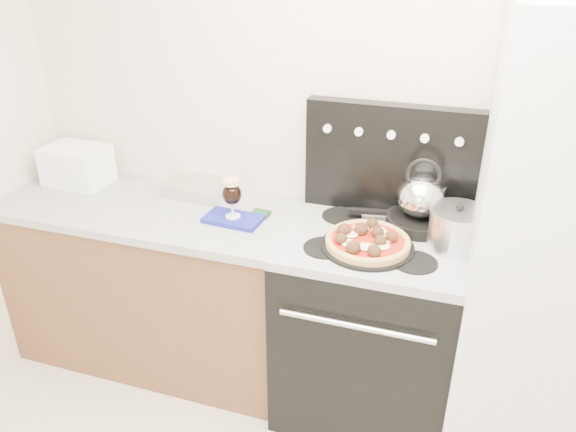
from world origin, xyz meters
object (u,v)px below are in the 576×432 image
at_px(tea_kettle, 421,193).
at_px(stock_pot, 457,230).
at_px(base_cabinet, 158,286).
at_px(fridge, 557,262).
at_px(beer_glass, 232,198).
at_px(pizza_pan, 367,246).
at_px(stove_body, 368,329).
at_px(skillet, 418,222).
at_px(oven_mitt, 233,219).
at_px(pizza, 368,240).
at_px(toaster_oven, 77,165).

distance_m(tea_kettle, stock_pot, 0.23).
bearing_deg(stock_pot, base_cabinet, 179.86).
bearing_deg(base_cabinet, fridge, -1.59).
xyz_separation_m(fridge, tea_kettle, (-0.54, 0.18, 0.13)).
distance_m(fridge, beer_glass, 1.35).
bearing_deg(stock_pot, tea_kettle, 140.21).
bearing_deg(base_cabinet, pizza_pan, -6.05).
bearing_deg(tea_kettle, base_cabinet, 171.08).
xyz_separation_m(pizza_pan, tea_kettle, (0.17, 0.25, 0.16)).
height_order(stove_body, tea_kettle, tea_kettle).
relative_size(stove_body, tea_kettle, 3.92).
height_order(base_cabinet, skillet, skillet).
distance_m(oven_mitt, stock_pot, 0.97).
bearing_deg(pizza, base_cabinet, 173.95).
bearing_deg(stove_body, pizza, -100.98).
bearing_deg(pizza, stock_pot, 18.37).
bearing_deg(base_cabinet, stove_body, -1.30).
bearing_deg(pizza_pan, tea_kettle, 54.67).
distance_m(stove_body, fridge, 0.87).
bearing_deg(pizza, tea_kettle, 54.67).
relative_size(fridge, toaster_oven, 6.16).
bearing_deg(base_cabinet, pizza, -6.05).
bearing_deg(fridge, oven_mitt, 179.32).
bearing_deg(pizza_pan, beer_glass, 172.63).
height_order(beer_glass, stock_pot, beer_glass).
bearing_deg(beer_glass, stock_pot, 1.81).
bearing_deg(fridge, base_cabinet, 178.41).
height_order(beer_glass, tea_kettle, tea_kettle).
xyz_separation_m(toaster_oven, oven_mitt, (0.93, -0.16, -0.09)).
bearing_deg(stove_body, pizza_pan, -100.98).
relative_size(oven_mitt, beer_glass, 1.38).
bearing_deg(beer_glass, skillet, 11.64).
height_order(toaster_oven, skillet, toaster_oven).
xyz_separation_m(oven_mitt, skillet, (0.80, 0.17, 0.03)).
relative_size(stove_body, toaster_oven, 2.85).
xyz_separation_m(stove_body, fridge, (0.70, -0.03, 0.51)).
bearing_deg(toaster_oven, beer_glass, -7.31).
relative_size(fridge, skillet, 6.80).
bearing_deg(fridge, stove_body, 177.95).
height_order(oven_mitt, tea_kettle, tea_kettle).
bearing_deg(toaster_oven, stove_body, -3.13).
bearing_deg(pizza, pizza_pan, 0.00).
relative_size(fridge, oven_mitt, 7.40).
bearing_deg(fridge, pizza_pan, -174.80).
height_order(oven_mitt, pizza, pizza).
xyz_separation_m(toaster_oven, beer_glass, (0.93, -0.16, 0.02)).
bearing_deg(skillet, fridge, -18.49).
height_order(oven_mitt, skillet, skillet).
xyz_separation_m(stove_body, oven_mitt, (-0.65, -0.01, 0.47)).
bearing_deg(fridge, stock_pot, 173.02).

